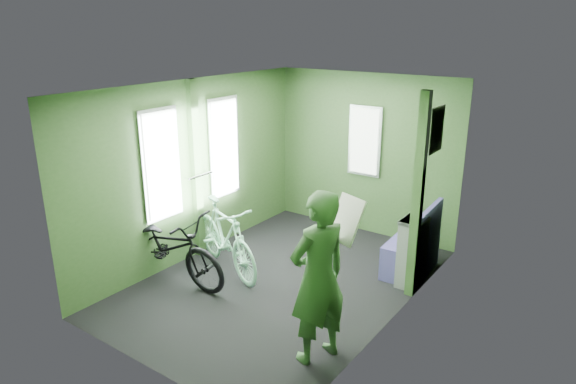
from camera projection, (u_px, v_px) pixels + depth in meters
name	position (u px, v px, depth m)	size (l,w,h in m)	color
room	(282.00, 164.00, 5.73)	(4.00, 4.02, 2.31)	black
bicycle_black	(171.00, 280.00, 6.17)	(0.60, 1.71, 0.90)	black
bicycle_mint	(227.00, 271.00, 6.39)	(0.43, 1.52, 0.91)	#97EABC
passenger	(318.00, 277.00, 4.50)	(0.57, 0.77, 1.62)	#395E33
waste_box	(412.00, 253.00, 5.92)	(0.24, 0.34, 0.83)	gray
bench_seat	(412.00, 252.00, 6.28)	(0.51, 0.87, 0.89)	navy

